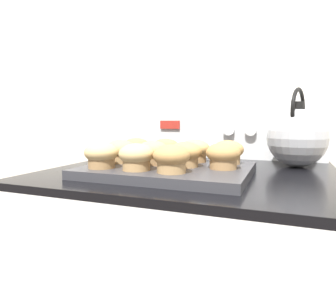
# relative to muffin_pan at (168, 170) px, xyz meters

# --- Properties ---
(wall_back) EXTENTS (8.00, 0.05, 2.40)m
(wall_back) POSITION_rel_muffin_pan_xyz_m (0.03, 0.44, 0.26)
(wall_back) COLOR silver
(wall_back) RESTS_ON ground_plane
(control_panel) EXTENTS (0.74, 0.07, 0.21)m
(control_panel) POSITION_rel_muffin_pan_xyz_m (0.04, 0.39, 0.09)
(control_panel) COLOR white
(control_panel) RESTS_ON stove_range
(muffin_pan) EXTENTS (0.40, 0.31, 0.02)m
(muffin_pan) POSITION_rel_muffin_pan_xyz_m (0.00, 0.00, 0.00)
(muffin_pan) COLOR #38383D
(muffin_pan) RESTS_ON stove_range
(muffin_r0_c0) EXTENTS (0.08, 0.08, 0.06)m
(muffin_r0_c0) POSITION_rel_muffin_pan_xyz_m (-0.14, -0.09, 0.04)
(muffin_r0_c0) COLOR #A37A4C
(muffin_r0_c0) RESTS_ON muffin_pan
(muffin_r0_c1) EXTENTS (0.08, 0.08, 0.06)m
(muffin_r0_c1) POSITION_rel_muffin_pan_xyz_m (-0.04, -0.09, 0.04)
(muffin_r0_c1) COLOR tan
(muffin_r0_c1) RESTS_ON muffin_pan
(muffin_r0_c2) EXTENTS (0.08, 0.08, 0.06)m
(muffin_r0_c2) POSITION_rel_muffin_pan_xyz_m (0.04, -0.09, 0.04)
(muffin_r0_c2) COLOR tan
(muffin_r0_c2) RESTS_ON muffin_pan
(muffin_r1_c0) EXTENTS (0.08, 0.08, 0.06)m
(muffin_r1_c0) POSITION_rel_muffin_pan_xyz_m (-0.14, 0.00, 0.04)
(muffin_r1_c0) COLOR tan
(muffin_r1_c0) RESTS_ON muffin_pan
(muffin_r1_c1) EXTENTS (0.08, 0.08, 0.06)m
(muffin_r1_c1) POSITION_rel_muffin_pan_xyz_m (-0.04, 0.00, 0.04)
(muffin_r1_c1) COLOR #A37A4C
(muffin_r1_c1) RESTS_ON muffin_pan
(muffin_r1_c2) EXTENTS (0.08, 0.08, 0.06)m
(muffin_r1_c2) POSITION_rel_muffin_pan_xyz_m (0.05, -0.00, 0.04)
(muffin_r1_c2) COLOR tan
(muffin_r1_c2) RESTS_ON muffin_pan
(muffin_r1_c3) EXTENTS (0.08, 0.08, 0.06)m
(muffin_r1_c3) POSITION_rel_muffin_pan_xyz_m (0.14, 0.00, 0.04)
(muffin_r1_c3) COLOR #A37A4C
(muffin_r1_c3) RESTS_ON muffin_pan
(muffin_r2_c0) EXTENTS (0.08, 0.08, 0.06)m
(muffin_r2_c0) POSITION_rel_muffin_pan_xyz_m (-0.14, 0.09, 0.04)
(muffin_r2_c0) COLOR tan
(muffin_r2_c0) RESTS_ON muffin_pan
(muffin_r2_c1) EXTENTS (0.08, 0.08, 0.06)m
(muffin_r2_c1) POSITION_rel_muffin_pan_xyz_m (-0.04, 0.09, 0.04)
(muffin_r2_c1) COLOR tan
(muffin_r2_c1) RESTS_ON muffin_pan
(muffin_r2_c2) EXTENTS (0.08, 0.08, 0.06)m
(muffin_r2_c2) POSITION_rel_muffin_pan_xyz_m (0.04, 0.09, 0.04)
(muffin_r2_c2) COLOR #A37A4C
(muffin_r2_c2) RESTS_ON muffin_pan
(muffin_r2_c3) EXTENTS (0.08, 0.08, 0.06)m
(muffin_r2_c3) POSITION_rel_muffin_pan_xyz_m (0.13, 0.09, 0.04)
(muffin_r2_c3) COLOR #A37A4C
(muffin_r2_c3) RESTS_ON muffin_pan
(tea_kettle) EXTENTS (0.17, 0.20, 0.23)m
(tea_kettle) POSITION_rel_muffin_pan_xyz_m (0.31, 0.25, 0.08)
(tea_kettle) COLOR #ADAFB5
(tea_kettle) RESTS_ON stove_range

